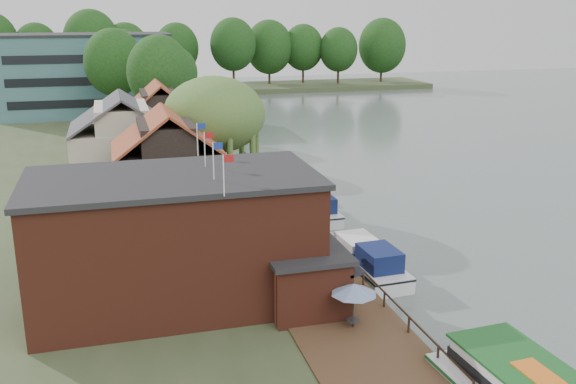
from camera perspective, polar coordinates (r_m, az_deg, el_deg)
ground at (r=42.54m, az=12.32°, el=-7.57°), size 260.00×260.00×0.00m
land_bank at (r=72.01m, az=-24.01°, el=1.51°), size 50.00×140.00×1.00m
quay_deck at (r=48.20m, az=-1.66°, el=-3.03°), size 6.00×50.00×0.10m
quay_rail at (r=49.20m, az=1.25°, el=-2.08°), size 0.20×49.00×1.00m
pub at (r=35.72m, az=-6.80°, el=-3.89°), size 20.00×11.00×7.30m
hotel_block at (r=104.76m, az=-17.47°, el=9.95°), size 25.40×12.40×12.30m
cottage_a at (r=49.77m, az=-10.67°, el=2.34°), size 8.60×7.60×8.50m
cottage_b at (r=59.40m, az=-14.45°, el=4.29°), size 9.60×8.60×8.50m
cottage_c at (r=68.42m, az=-11.30°, el=5.97°), size 7.60×7.60×8.50m
willow at (r=54.94m, az=-6.52°, el=4.81°), size 8.60×8.60×10.43m
umbrella_0 at (r=33.05m, az=5.84°, el=-10.00°), size 2.37×2.37×2.38m
umbrella_1 at (r=36.10m, az=4.50°, el=-7.64°), size 1.98×1.98×2.38m
umbrella_2 at (r=37.27m, az=3.81°, el=-6.85°), size 2.33×2.33×2.38m
umbrella_3 at (r=41.03m, az=2.67°, el=-4.65°), size 2.12×2.12×2.38m
umbrella_4 at (r=43.02m, az=0.37°, el=-3.64°), size 1.97×1.97×2.38m
umbrella_5 at (r=46.99m, az=0.20°, el=-1.94°), size 2.10×2.10×2.38m
cruiser_0 at (r=42.52m, az=7.03°, el=-5.64°), size 3.53×9.72×2.31m
cruiser_1 at (r=53.62m, az=2.26°, el=-1.00°), size 3.08×9.29×2.22m
cruiser_2 at (r=61.54m, az=-0.90°, el=1.44°), size 4.45×11.08×2.66m
bank_tree_0 at (r=76.48m, az=-11.26°, el=8.71°), size 7.43×7.43×13.05m
bank_tree_1 at (r=86.93m, az=-10.01°, el=8.99°), size 6.11×6.11×11.20m
bank_tree_2 at (r=92.82m, az=-15.13°, el=9.79°), size 8.05×8.05×13.38m
bank_tree_3 at (r=113.56m, az=-13.48°, el=10.59°), size 6.15×6.15×12.10m
bank_tree_4 at (r=119.81m, az=-14.51°, el=10.88°), size 8.21×8.21×12.53m
bank_tree_5 at (r=127.43m, az=-12.61°, el=11.08°), size 8.86×8.86×11.69m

